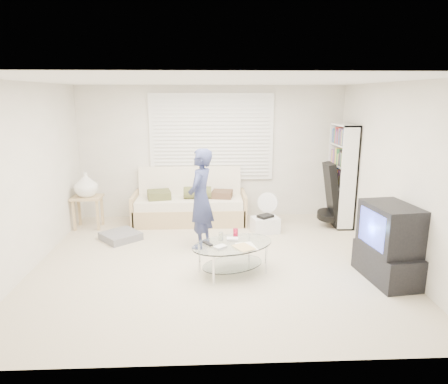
{
  "coord_description": "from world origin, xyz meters",
  "views": [
    {
      "loc": [
        -0.11,
        -5.32,
        2.32
      ],
      "look_at": [
        0.15,
        0.3,
        0.95
      ],
      "focal_mm": 32.0,
      "sensor_mm": 36.0,
      "label": 1
    }
  ],
  "objects_px": {
    "tv_unit": "(388,244)",
    "coffee_table": "(232,249)",
    "bookshelf": "(341,175)",
    "futon_sofa": "(190,205)"
  },
  "relations": [
    {
      "from": "tv_unit",
      "to": "coffee_table",
      "type": "distance_m",
      "value": 1.99
    },
    {
      "from": "coffee_table",
      "to": "bookshelf",
      "type": "bearing_deg",
      "value": 43.61
    },
    {
      "from": "tv_unit",
      "to": "coffee_table",
      "type": "bearing_deg",
      "value": 172.12
    },
    {
      "from": "bookshelf",
      "to": "coffee_table",
      "type": "xyz_separation_m",
      "value": [
        -2.09,
        -2.0,
        -0.58
      ]
    },
    {
      "from": "futon_sofa",
      "to": "tv_unit",
      "type": "bearing_deg",
      "value": -44.0
    },
    {
      "from": "bookshelf",
      "to": "tv_unit",
      "type": "bearing_deg",
      "value": -93.16
    },
    {
      "from": "futon_sofa",
      "to": "coffee_table",
      "type": "xyz_separation_m",
      "value": [
        0.65,
        -2.26,
        0.0
      ]
    },
    {
      "from": "futon_sofa",
      "to": "tv_unit",
      "type": "xyz_separation_m",
      "value": [
        2.62,
        -2.53,
        0.15
      ]
    },
    {
      "from": "futon_sofa",
      "to": "coffee_table",
      "type": "bearing_deg",
      "value": -73.96
    },
    {
      "from": "tv_unit",
      "to": "futon_sofa",
      "type": "bearing_deg",
      "value": 136.0
    }
  ]
}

